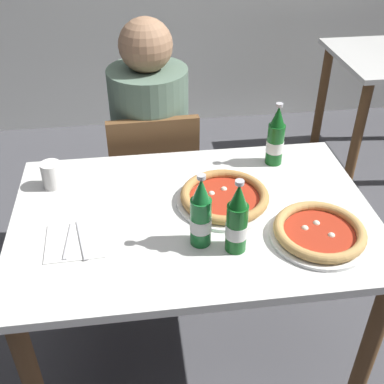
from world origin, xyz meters
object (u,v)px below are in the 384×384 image
(dining_table_main, at_px, (194,239))
(beer_bottle_left, at_px, (202,215))
(paper_cup, at_px, (52,175))
(beer_bottle_center, at_px, (237,221))
(diner_seated, at_px, (152,156))
(pizza_marinara_far, at_px, (225,197))
(beer_bottle_right, at_px, (276,139))
(pizza_margherita_near, at_px, (319,232))
(chair_behind_table, at_px, (154,180))
(napkin_with_cutlery, at_px, (76,241))

(dining_table_main, relative_size, beer_bottle_left, 4.86)
(paper_cup, bearing_deg, beer_bottle_center, -35.47)
(diner_seated, bearing_deg, paper_cup, -130.32)
(pizza_marinara_far, distance_m, beer_bottle_right, 0.34)
(pizza_margherita_near, bearing_deg, pizza_marinara_far, 139.29)
(chair_behind_table, xyz_separation_m, beer_bottle_center, (0.20, -0.80, 0.37))
(beer_bottle_left, bearing_deg, pizza_marinara_far, 60.80)
(pizza_margherita_near, bearing_deg, paper_cup, 154.81)
(pizza_marinara_far, xyz_separation_m, beer_bottle_left, (-0.11, -0.19, 0.08))
(dining_table_main, xyz_separation_m, napkin_with_cutlery, (-0.38, -0.09, 0.12))
(chair_behind_table, distance_m, pizza_marinara_far, 0.67)
(pizza_margherita_near, distance_m, beer_bottle_left, 0.37)
(napkin_with_cutlery, bearing_deg, beer_bottle_center, -11.19)
(chair_behind_table, distance_m, beer_bottle_center, 0.90)
(dining_table_main, relative_size, chair_behind_table, 1.41)
(chair_behind_table, xyz_separation_m, diner_seated, (-0.00, 0.05, 0.10))
(pizza_margherita_near, bearing_deg, diner_seated, 119.54)
(dining_table_main, relative_size, beer_bottle_center, 4.86)
(chair_behind_table, bearing_deg, pizza_marinara_far, 109.07)
(beer_bottle_left, xyz_separation_m, beer_bottle_right, (0.34, 0.42, 0.00))
(pizza_margherita_near, bearing_deg, beer_bottle_left, 175.66)
(pizza_margherita_near, bearing_deg, dining_table_main, 154.61)
(pizza_marinara_far, distance_m, paper_cup, 0.61)
(dining_table_main, xyz_separation_m, chair_behind_table, (-0.10, 0.61, -0.15))
(beer_bottle_left, bearing_deg, pizza_margherita_near, -4.34)
(beer_bottle_left, bearing_deg, beer_bottle_right, 50.90)
(beer_bottle_center, bearing_deg, pizza_marinara_far, 87.27)
(diner_seated, distance_m, beer_bottle_right, 0.65)
(diner_seated, height_order, beer_bottle_left, diner_seated)
(napkin_with_cutlery, bearing_deg, dining_table_main, 13.76)
(beer_bottle_center, height_order, paper_cup, beer_bottle_center)
(beer_bottle_right, bearing_deg, beer_bottle_left, -129.10)
(dining_table_main, distance_m, beer_bottle_right, 0.49)
(pizza_margherita_near, height_order, paper_cup, paper_cup)
(diner_seated, relative_size, beer_bottle_right, 4.89)
(dining_table_main, distance_m, paper_cup, 0.55)
(dining_table_main, xyz_separation_m, beer_bottle_left, (0.00, -0.15, 0.22))
(napkin_with_cutlery, relative_size, paper_cup, 1.99)
(beer_bottle_left, relative_size, paper_cup, 2.60)
(chair_behind_table, xyz_separation_m, pizza_margherita_near, (0.47, -0.78, 0.29))
(pizza_margherita_near, height_order, pizza_marinara_far, same)
(dining_table_main, relative_size, beer_bottle_right, 4.86)
(beer_bottle_right, height_order, paper_cup, beer_bottle_right)
(beer_bottle_left, bearing_deg, diner_seated, 97.70)
(paper_cup, bearing_deg, beer_bottle_right, 3.61)
(pizza_margherita_near, bearing_deg, beer_bottle_center, -176.98)
(pizza_margherita_near, height_order, beer_bottle_right, beer_bottle_right)
(pizza_margherita_near, bearing_deg, beer_bottle_right, 92.73)
(pizza_marinara_far, bearing_deg, beer_bottle_left, -119.20)
(beer_bottle_center, distance_m, napkin_with_cutlery, 0.50)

